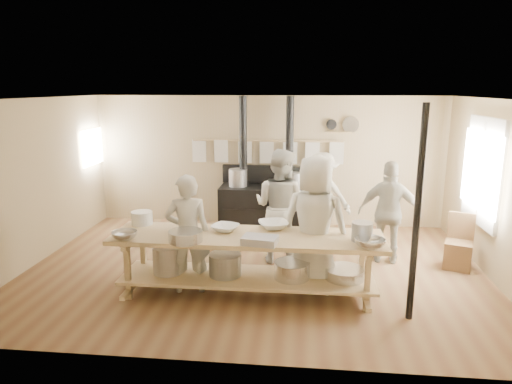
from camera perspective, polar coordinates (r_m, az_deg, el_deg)
ground at (r=7.20m, az=-0.20°, el=-9.56°), size 7.00×7.00×0.00m
room_shell at (r=6.75m, az=-0.21°, el=3.27°), size 7.00×7.00×7.00m
window_right at (r=7.82m, az=26.50°, el=2.33°), size 0.09×1.50×1.65m
left_opening at (r=9.64m, az=-19.79°, el=5.31°), size 0.00×0.90×0.90m
stove at (r=9.04m, az=1.20°, el=-1.36°), size 1.90×0.75×2.60m
towel_rail at (r=9.12m, az=1.42°, el=5.41°), size 3.00×0.04×0.47m
back_wall_shelf at (r=9.11m, az=10.76°, el=7.99°), size 0.63×0.14×0.32m
prep_table at (r=6.18m, az=-1.19°, el=-8.29°), size 3.60×0.90×0.85m
support_post at (r=5.62m, az=19.49°, el=-2.86°), size 0.08×0.08×2.60m
cook_far_left at (r=6.26m, az=-8.53°, el=-5.21°), size 0.67×0.52×1.65m
cook_left at (r=7.23m, az=3.02°, el=-1.81°), size 1.10×1.00×1.83m
cook_center at (r=6.25m, az=7.36°, el=-4.00°), size 1.06×0.85×1.90m
cook_right at (r=7.52m, az=16.33°, el=-2.49°), size 1.02×0.58×1.65m
cook_by_window at (r=8.29m, az=8.16°, el=-0.71°), size 1.09×0.67×1.64m
chair at (r=7.83m, az=23.95°, el=-6.89°), size 0.51×0.51×0.85m
bowl_white_a at (r=6.23m, az=-3.88°, el=-4.50°), size 0.45×0.45×0.09m
bowl_steel_a at (r=6.13m, az=-16.11°, el=-5.22°), size 0.43×0.43×0.10m
bowl_white_b at (r=6.33m, az=2.17°, el=-4.13°), size 0.50×0.50×0.10m
bowl_steel_b at (r=5.76m, az=14.05°, el=-6.22°), size 0.39×0.39×0.12m
roasting_pan at (r=5.72m, az=0.49°, el=-6.04°), size 0.47×0.35×0.10m
mixing_bowl_large at (r=5.88m, az=-8.80°, el=-5.47°), size 0.46×0.46×0.14m
bucket_galv at (r=5.97m, az=13.10°, el=-4.83°), size 0.33×0.33×0.24m
deep_bowl_enamel at (r=6.71m, az=-14.05°, el=-3.16°), size 0.36×0.36×0.19m
pitcher at (r=6.31m, az=6.73°, el=-3.76°), size 0.14×0.14×0.21m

